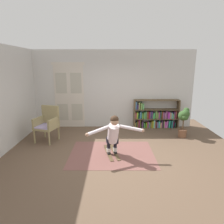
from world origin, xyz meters
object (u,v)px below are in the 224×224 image
wicker_chair (47,123)px  person_skier (113,133)px  bookshelf (154,117)px  potted_plant (183,119)px  skis_pair (111,153)px

wicker_chair → person_skier: 2.36m
bookshelf → potted_plant: bearing=-53.3°
wicker_chair → potted_plant: bearing=4.0°
wicker_chair → potted_plant: size_ratio=1.10×
potted_plant → wicker_chair: bearing=-176.0°
bookshelf → wicker_chair: bearing=-160.4°
bookshelf → person_skier: size_ratio=1.16×
potted_plant → skis_pair: size_ratio=1.05×
bookshelf → person_skier: person_skier is taller
person_skier → wicker_chair: bearing=150.7°
bookshelf → skis_pair: bookshelf is taller
skis_pair → person_skier: (0.04, -0.20, 0.64)m
skis_pair → person_skier: size_ratio=0.65×
wicker_chair → potted_plant: 4.40m
person_skier → potted_plant: bearing=32.1°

